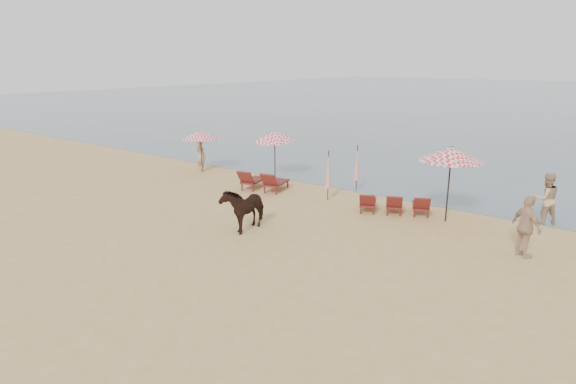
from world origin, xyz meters
name	(u,v)px	position (x,y,z in m)	size (l,w,h in m)	color
ground	(180,268)	(0.00, 0.00, 0.00)	(120.00, 120.00, 0.00)	tan
lounger_cluster_left	(263,181)	(-3.49, 7.74, 0.44)	(2.14, 2.09, 0.64)	maroon
lounger_cluster_right	(394,203)	(2.59, 8.20, 0.39)	(2.93, 2.42, 0.56)	maroon
umbrella_open_left_a	(200,135)	(-8.35, 8.63, 1.94)	(1.90, 1.90, 2.16)	black
umbrella_open_left_b	(275,136)	(-4.35, 9.68, 2.13)	(1.93, 1.97, 2.46)	black
umbrella_open_right	(451,154)	(4.49, 8.43, 2.46)	(2.24, 2.24, 2.74)	black
umbrella_closed_left	(357,163)	(-0.15, 10.18, 1.26)	(0.25, 0.25, 2.05)	black
umbrella_closed_right	(328,170)	(-0.39, 8.23, 1.28)	(0.25, 0.25, 2.07)	black
cow	(244,207)	(-0.74, 3.50, 0.76)	(0.82, 1.80, 1.52)	black
beachgoer_left	(201,156)	(-8.59, 8.82, 0.81)	(0.59, 0.39, 1.61)	tan
beachgoer_right_a	(546,199)	(7.31, 10.28, 0.92)	(0.90, 0.70, 1.84)	tan
beachgoer_right_b	(526,227)	(7.44, 6.63, 0.93)	(1.09, 0.45, 1.86)	tan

